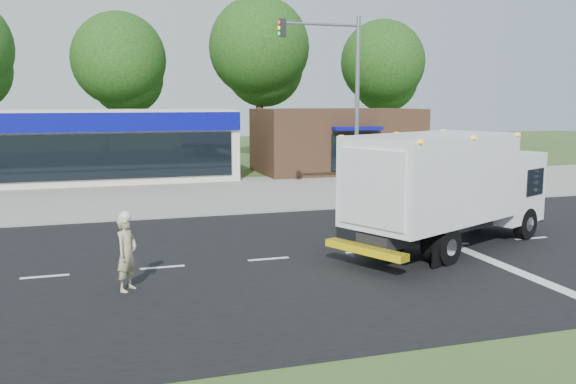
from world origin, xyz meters
name	(u,v)px	position (x,y,z in m)	size (l,w,h in m)	color
ground	(364,252)	(0.00, 0.00, 0.00)	(120.00, 120.00, 0.00)	#385123
road_asphalt	(364,252)	(0.00, 0.00, 0.00)	(60.00, 14.00, 0.02)	black
sidewalk	(285,206)	(0.00, 8.20, 0.06)	(60.00, 2.40, 0.12)	gray
parking_apron	(253,188)	(0.00, 14.00, 0.01)	(60.00, 9.00, 0.02)	gray
lane_markings	(427,259)	(1.35, -1.35, 0.02)	(55.20, 7.00, 0.01)	silver
ems_box_truck	(448,183)	(2.59, -0.33, 2.06)	(8.33, 5.67, 3.57)	black
emergency_worker	(127,252)	(-6.99, -1.79, 0.95)	(0.74, 0.80, 1.95)	tan
retail_strip_mall	(72,146)	(-9.00, 19.93, 2.01)	(18.00, 6.20, 4.00)	beige
brown_storefront	(336,140)	(7.00, 19.98, 2.00)	(10.00, 6.70, 4.00)	#382316
traffic_signal_pole	(343,91)	(2.35, 7.60, 4.92)	(3.51, 0.25, 8.00)	gray
background_trees	(193,60)	(-0.85, 28.16, 7.38)	(36.77, 7.39, 12.10)	#332114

